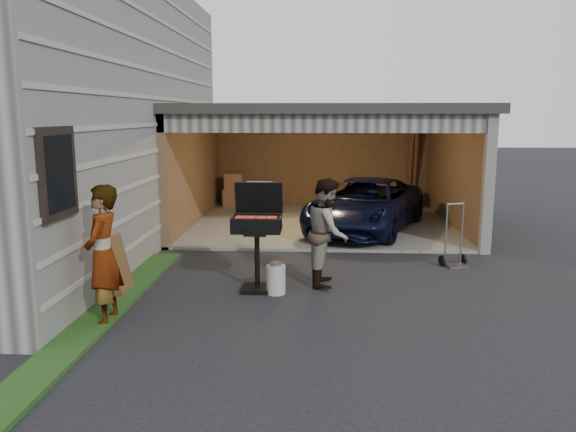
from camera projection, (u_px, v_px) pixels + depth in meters
The scene contains 10 objects.
ground at pixel (270, 313), 7.71m from camera, with size 80.00×80.00×0.00m, color black.
groundcover_strip at pixel (80, 336), 6.84m from camera, with size 0.50×8.00×0.06m, color #193814.
garage at pixel (323, 148), 14.01m from camera, with size 6.80×6.30×2.90m.
minivan at pixel (365, 207), 12.83m from camera, with size 1.96×4.25×1.18m, color black.
woman at pixel (103, 256), 7.17m from camera, with size 0.67×0.44×1.82m, color #C3E2F6.
man at pixel (328, 232), 8.88m from camera, with size 0.83×0.65×1.71m, color #3D2618.
bbq_grill at pixel (257, 228), 8.57m from camera, with size 0.74×0.65×1.66m.
propane_tank at pixel (276, 280), 8.51m from camera, with size 0.29×0.29×0.44m, color #B6B6B2.
plywood_panel at pixel (117, 267), 8.35m from camera, with size 0.04×0.81×0.90m, color #53381C.
hand_truck at pixel (454, 254), 10.07m from camera, with size 0.51×0.46×1.15m.
Camera 1 is at (0.64, -7.32, 2.69)m, focal length 35.00 mm.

